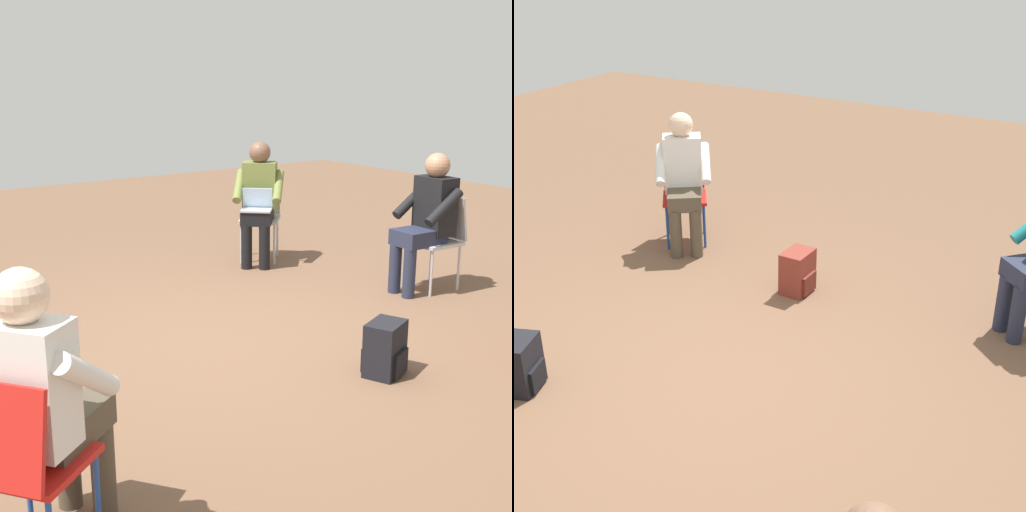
{
  "view_description": "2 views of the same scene",
  "coord_description": "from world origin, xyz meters",
  "views": [
    {
      "loc": [
        2.54,
        4.13,
        1.94
      ],
      "look_at": [
        -0.3,
        0.14,
        0.66
      ],
      "focal_mm": 50.0,
      "sensor_mm": 36.0,
      "label": 1
    },
    {
      "loc": [
        -3.17,
        -2.27,
        2.78
      ],
      "look_at": [
        0.22,
        -0.28,
        0.92
      ],
      "focal_mm": 50.0,
      "sensor_mm": 36.0,
      "label": 2
    }
  ],
  "objects": [
    {
      "name": "person_in_black",
      "position": [
        -2.28,
        -0.03,
        0.69
      ],
      "size": [
        0.54,
        0.51,
        1.24
      ],
      "rotation": [
        0.0,
        0.0,
        -1.63
      ],
      "color": "#23283D",
      "rests_on": "ground"
    },
    {
      "name": "person_in_white",
      "position": [
        1.72,
        1.52,
        0.69
      ],
      "size": [
        0.63,
        0.63,
        1.24
      ],
      "rotation": [
        0.0,
        0.0,
        2.21
      ],
      "color": "#4C4233",
      "rests_on": "ground"
    },
    {
      "name": "chair_west",
      "position": [
        -2.44,
        -0.02,
        0.5
      ],
      "size": [
        0.46,
        0.42,
        0.85
      ],
      "rotation": [
        0.0,
        0.0,
        -1.63
      ],
      "color": "#B7B7BC",
      "rests_on": "ground"
    },
    {
      "name": "ground_plane",
      "position": [
        0.0,
        0.0,
        0.0
      ],
      "size": [
        15.76,
        15.76,
        0.0
      ],
      "primitive_type": "plane",
      "color": "brown"
    },
    {
      "name": "backpack_near_laptop_user",
      "position": [
        -0.66,
        1.08,
        0.16
      ],
      "size": [
        0.33,
        0.31,
        0.36
      ],
      "rotation": [
        0.0,
        0.0,
        0.38
      ],
      "color": "black",
      "rests_on": "ground"
    },
    {
      "name": "person_with_laptop",
      "position": [
        -1.63,
        -1.68,
        0.69
      ],
      "size": [
        0.63,
        0.64,
        1.24
      ],
      "rotation": [
        0.0,
        0.0,
        -0.74
      ],
      "color": "black",
      "rests_on": "ground"
    },
    {
      "name": "backpack_by_empty_chair",
      "position": [
        1.43,
        0.17,
        0.16
      ],
      "size": [
        0.28,
        0.25,
        0.36
      ],
      "rotation": [
        0.0,
        0.0,
        6.27
      ],
      "color": "maroon",
      "rests_on": "ground"
    },
    {
      "name": "chair_northeast",
      "position": [
        1.86,
        1.62,
        0.5
      ],
      "size": [
        0.58,
        0.57,
        0.85
      ],
      "rotation": [
        0.0,
        0.0,
        2.21
      ],
      "color": "red",
      "rests_on": "ground"
    },
    {
      "name": "chair_southwest",
      "position": [
        -1.74,
        -1.81,
        0.5
      ],
      "size": [
        0.58,
        0.59,
        0.85
      ],
      "rotation": [
        0.0,
        0.0,
        -0.74
      ],
      "color": "#B7B7BC",
      "rests_on": "ground"
    }
  ]
}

